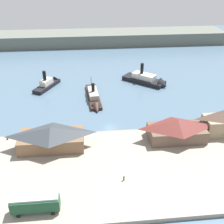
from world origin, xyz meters
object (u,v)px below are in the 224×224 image
at_px(ferry_moored_west, 49,83).
at_px(ferry_moored_east, 149,81).
at_px(ferry_shed_east_terminal, 51,137).
at_px(pedestrian_walking_east, 124,178).
at_px(ferry_approaching_west, 94,98).
at_px(street_tram, 35,204).
at_px(ferry_shed_customs_shed, 177,129).
at_px(mooring_post_center_west, 7,138).

bearing_deg(ferry_moored_west, ferry_moored_east, -1.72).
xyz_separation_m(ferry_shed_east_terminal, pedestrian_walking_east, (19.84, -16.63, -2.71)).
relative_size(pedestrian_walking_east, ferry_moored_west, 0.09).
height_order(ferry_shed_east_terminal, ferry_approaching_west, ferry_shed_east_terminal).
relative_size(street_tram, ferry_approaching_west, 0.42).
bearing_deg(pedestrian_walking_east, ferry_moored_east, 72.19).
bearing_deg(street_tram, ferry_shed_customs_shed, 31.93).
height_order(ferry_shed_customs_shed, pedestrian_walking_east, ferry_shed_customs_shed).
xyz_separation_m(ferry_shed_east_terminal, ferry_approaching_west, (14.04, 31.91, -3.46)).
relative_size(ferry_moored_east, ferry_approaching_west, 0.82).
relative_size(ferry_shed_customs_shed, ferry_moored_east, 0.85).
xyz_separation_m(street_tram, ferry_moored_west, (-4.87, 73.57, -2.29)).
bearing_deg(ferry_shed_east_terminal, pedestrian_walking_east, -39.98).
height_order(street_tram, ferry_moored_east, ferry_moored_east).
xyz_separation_m(ferry_shed_east_terminal, mooring_post_center_west, (-14.63, 5.10, -2.98)).
bearing_deg(mooring_post_center_west, ferry_moored_east, 37.59).
height_order(ferry_shed_customs_shed, ferry_moored_east, ferry_moored_east).
xyz_separation_m(street_tram, pedestrian_walking_east, (21.10, 8.07, -1.85)).
distance_m(ferry_moored_west, ferry_approaching_west, 26.36).
bearing_deg(ferry_moored_west, street_tram, -86.21).
distance_m(pedestrian_walking_east, ferry_moored_east, 67.33).
relative_size(pedestrian_walking_east, mooring_post_center_west, 1.77).
bearing_deg(ferry_moored_east, ferry_moored_west, 178.28).
relative_size(ferry_shed_east_terminal, ferry_moored_east, 0.93).
bearing_deg(ferry_moored_east, mooring_post_center_west, -142.41).
distance_m(ferry_shed_customs_shed, ferry_approaching_west, 40.36).
xyz_separation_m(mooring_post_center_west, ferry_moored_east, (55.06, 42.38, -0.08)).
bearing_deg(ferry_approaching_west, mooring_post_center_west, -136.92).
bearing_deg(street_tram, ferry_moored_east, 59.99).
height_order(mooring_post_center_west, ferry_moored_west, ferry_moored_west).
bearing_deg(ferry_shed_east_terminal, ferry_moored_west, 97.16).
bearing_deg(ferry_approaching_west, ferry_shed_customs_shed, -51.69).
relative_size(ferry_moored_west, ferry_approaching_west, 0.68).
relative_size(street_tram, ferry_moored_west, 0.62).
distance_m(street_tram, ferry_moored_east, 83.38).
relative_size(mooring_post_center_west, ferry_approaching_west, 0.04).
bearing_deg(ferry_moored_west, ferry_shed_east_terminal, -82.84).
xyz_separation_m(pedestrian_walking_east, ferry_moored_east, (20.59, 64.11, -0.36)).
height_order(mooring_post_center_west, ferry_approaching_west, ferry_approaching_west).
distance_m(ferry_shed_customs_shed, ferry_moored_west, 66.31).
bearing_deg(street_tram, pedestrian_walking_east, 20.93).
bearing_deg(ferry_shed_east_terminal, ferry_shed_customs_shed, 0.55).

